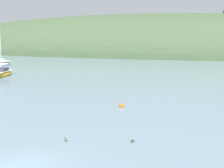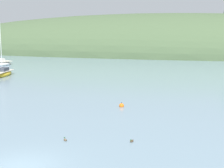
% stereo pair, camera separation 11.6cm
% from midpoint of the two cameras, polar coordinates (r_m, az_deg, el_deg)
% --- Properties ---
extents(ground_plane, '(400.00, 400.00, 0.00)m').
position_cam_midpoint_polar(ground_plane, '(19.25, -14.56, -13.05)').
color(ground_plane, slate).
extents(far_shoreline_hill, '(150.00, 36.00, 25.86)m').
position_cam_midpoint_polar(far_shoreline_hill, '(95.17, 8.69, 4.95)').
color(far_shoreline_hill, '#425638').
rests_on(far_shoreline_hill, ground).
extents(sailboat_black_sloop, '(2.64, 5.98, 8.11)m').
position_cam_midpoint_polar(sailboat_black_sloop, '(54.11, -17.56, 1.62)').
color(sailboat_black_sloop, gold).
rests_on(sailboat_black_sloop, ground).
extents(mooring_buoy_outer, '(0.44, 0.44, 0.54)m').
position_cam_midpoint_polar(mooring_buoy_outer, '(31.84, 1.68, -3.56)').
color(mooring_buoy_outer, orange).
rests_on(mooring_buoy_outer, ground).
extents(duck_lone_left, '(0.26, 0.42, 0.24)m').
position_cam_midpoint_polar(duck_lone_left, '(22.47, 3.40, -9.30)').
color(duck_lone_left, '#473828').
rests_on(duck_lone_left, ground).
extents(duck_lead, '(0.35, 0.38, 0.24)m').
position_cam_midpoint_polar(duck_lead, '(22.86, -7.52, -9.04)').
color(duck_lead, brown).
rests_on(duck_lead, ground).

